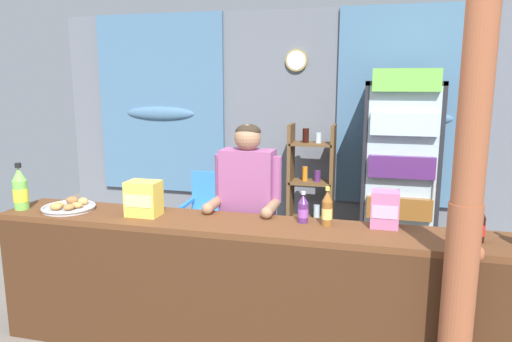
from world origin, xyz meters
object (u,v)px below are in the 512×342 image
Objects in this scene: soda_bottle_lime_soda at (20,190)px; snack_box_wafer at (385,209)px; snack_box_instant_noodle at (144,198)px; pastry_tray at (69,207)px; soda_bottle_iced_tea at (327,209)px; bottle_shelf_rack at (311,186)px; plastic_lawn_chair at (208,209)px; soda_bottle_grape_soda at (303,209)px; shopkeeper at (248,202)px; timber_post at (466,213)px; drink_fridge at (400,160)px; soda_bottle_cola at (479,225)px; stall_counter at (248,283)px.

snack_box_wafer is (2.47, 0.22, -0.03)m from soda_bottle_lime_soda.
snack_box_instant_noodle is 0.59m from pastry_tray.
bottle_shelf_rack is at bearing 100.84° from soda_bottle_iced_tea.
plastic_lawn_chair is 3.46× the size of soda_bottle_iced_tea.
snack_box_wafer is 0.62× the size of pastry_tray.
pastry_tray reaches higher than plastic_lawn_chair.
soda_bottle_lime_soda is 1.41× the size of snack_box_instant_noodle.
soda_bottle_iced_tea is 1.22× the size of soda_bottle_grape_soda.
shopkeeper is 4.54× the size of soda_bottle_lime_soda.
bottle_shelf_rack is 2.26m from snack_box_instant_noodle.
soda_bottle_iced_tea is 0.68× the size of pastry_tray.
timber_post is 2.87m from soda_bottle_lime_soda.
soda_bottle_grape_soda is (-0.15, 0.03, -0.02)m from soda_bottle_iced_tea.
soda_bottle_grape_soda is (1.97, 0.19, -0.05)m from soda_bottle_lime_soda.
shopkeeper is (-1.10, -1.52, -0.10)m from drink_fridge.
soda_bottle_grape_soda is (1.23, -1.56, 0.50)m from plastic_lawn_chair.
soda_bottle_iced_tea is at bearing -27.53° from shopkeeper.
drink_fridge is 8.28× the size of soda_bottle_cola.
soda_bottle_iced_tea is 0.35m from snack_box_wafer.
bottle_shelf_rack is at bearing 114.67° from timber_post.
soda_bottle_iced_tea reaches higher than soda_bottle_grape_soda.
pastry_tray is at bearing 175.89° from stall_counter.
timber_post is at bearing -9.85° from snack_box_instant_noodle.
stall_counter is at bearing -115.40° from drink_fridge.
soda_bottle_grape_soda is at bearing 170.68° from soda_bottle_iced_tea.
plastic_lawn_chair is 2.85m from soda_bottle_cola.
soda_bottle_grape_soda is at bearing -51.71° from plastic_lawn_chair.
soda_bottle_iced_tea is at bearing 2.96° from pastry_tray.
timber_post is 1.61× the size of shopkeeper.
soda_bottle_iced_tea is at bearing 149.75° from timber_post.
bottle_shelf_rack is 1.58× the size of plastic_lawn_chair.
soda_bottle_cola is 0.98× the size of snack_box_instant_noodle.
shopkeeper is 6.39× the size of snack_box_instant_noodle.
drink_fridge is at bearing 37.29° from soda_bottle_lime_soda.
soda_bottle_cola is 0.63× the size of pastry_tray.
bottle_shelf_rack reaches higher than stall_counter.
snack_box_wafer is (0.73, -1.93, 0.32)m from bottle_shelf_rack.
soda_bottle_iced_tea is 1.22m from snack_box_instant_noodle.
snack_box_instant_noodle is (-0.75, 0.10, 0.47)m from stall_counter.
soda_bottle_iced_tea is 1.06× the size of snack_box_instant_noodle.
pastry_tray is (-1.79, -0.09, -0.08)m from soda_bottle_iced_tea.
soda_bottle_cola is at bearing 1.34° from soda_bottle_lime_soda.
stall_counter is 1.83× the size of drink_fridge.
bottle_shelf_rack is 2.05m from soda_bottle_iced_tea.
bottle_shelf_rack is at bearing 55.82° from pastry_tray.
snack_box_instant_noodle is (-0.83, -2.07, 0.32)m from bottle_shelf_rack.
drink_fridge reaches higher than bottle_shelf_rack.
plastic_lawn_chair is (-1.01, -0.40, -0.21)m from bottle_shelf_rack.
bottle_shelf_rack is 2.00m from soda_bottle_grape_soda.
soda_bottle_lime_soda is 2.99m from soda_bottle_cola.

